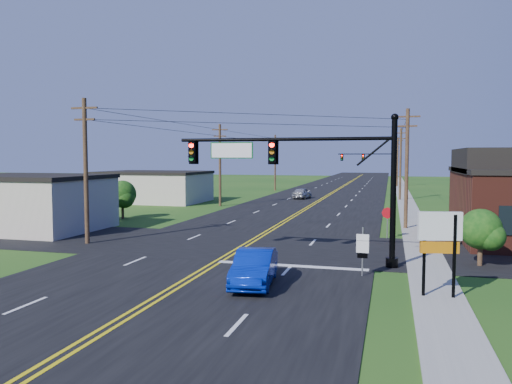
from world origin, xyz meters
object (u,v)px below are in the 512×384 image
(route_sign, at_px, (363,248))
(stop_sign, at_px, (387,216))
(signal_mast_far, at_px, (368,162))
(blue_car, at_px, (254,268))
(signal_mast_main, at_px, (302,170))

(route_sign, height_order, stop_sign, route_sign)
(route_sign, relative_size, stop_sign, 1.07)
(stop_sign, bearing_deg, signal_mast_far, 100.19)
(signal_mast_far, xyz_separation_m, stop_sign, (4.06, -63.19, -3.03))
(blue_car, relative_size, route_sign, 1.97)
(signal_mast_main, relative_size, stop_sign, 5.37)
(route_sign, bearing_deg, signal_mast_main, 146.85)
(signal_mast_far, bearing_deg, route_sign, -87.64)
(stop_sign, bearing_deg, blue_car, -104.53)
(route_sign, bearing_deg, stop_sign, 87.07)
(blue_car, distance_m, stop_sign, 14.79)
(blue_car, distance_m, route_sign, 5.12)
(signal_mast_main, distance_m, blue_car, 6.49)
(route_sign, bearing_deg, signal_mast_far, 94.60)
(signal_mast_main, xyz_separation_m, signal_mast_far, (0.10, 72.00, -0.20))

